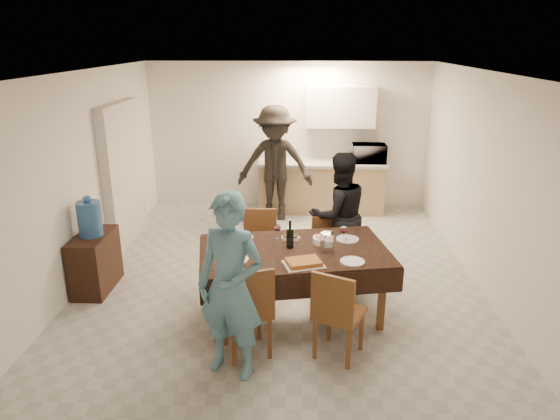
% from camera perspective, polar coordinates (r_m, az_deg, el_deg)
% --- Properties ---
extents(floor, '(5.00, 6.00, 0.02)m').
position_cam_1_polar(floor, '(6.64, 0.16, -7.53)').
color(floor, '#AEAEA9').
rests_on(floor, ground).
extents(ceiling, '(5.00, 6.00, 0.02)m').
position_cam_1_polar(ceiling, '(5.95, 0.18, 15.50)').
color(ceiling, white).
rests_on(ceiling, wall_back).
extents(wall_back, '(5.00, 0.02, 2.60)m').
position_cam_1_polar(wall_back, '(9.09, 0.96, 8.45)').
color(wall_back, white).
rests_on(wall_back, floor).
extents(wall_front, '(5.00, 0.02, 2.60)m').
position_cam_1_polar(wall_front, '(3.38, -1.99, -10.48)').
color(wall_front, white).
rests_on(wall_front, floor).
extents(wall_left, '(0.02, 6.00, 2.60)m').
position_cam_1_polar(wall_left, '(6.75, -21.61, 3.37)').
color(wall_left, white).
rests_on(wall_left, floor).
extents(wall_right, '(0.02, 6.00, 2.60)m').
position_cam_1_polar(wall_right, '(6.56, 22.57, 2.83)').
color(wall_right, white).
rests_on(wall_right, floor).
extents(stub_partition, '(0.15, 1.40, 2.10)m').
position_cam_1_polar(stub_partition, '(7.85, -17.43, 4.01)').
color(stub_partition, beige).
rests_on(stub_partition, floor).
extents(kitchen_base_cabinet, '(2.20, 0.60, 0.86)m').
position_cam_1_polar(kitchen_base_cabinet, '(8.98, 4.71, 2.55)').
color(kitchen_base_cabinet, tan).
rests_on(kitchen_base_cabinet, floor).
extents(kitchen_worktop, '(2.24, 0.64, 0.05)m').
position_cam_1_polar(kitchen_worktop, '(8.87, 4.79, 5.37)').
color(kitchen_worktop, '#B8B8B3').
rests_on(kitchen_worktop, kitchen_base_cabinet).
extents(upper_cabinet, '(1.20, 0.34, 0.70)m').
position_cam_1_polar(upper_cabinet, '(8.85, 6.91, 11.63)').
color(upper_cabinet, white).
rests_on(upper_cabinet, wall_back).
extents(dining_table, '(2.21, 1.53, 0.79)m').
position_cam_1_polar(dining_table, '(5.46, 1.65, -4.87)').
color(dining_table, black).
rests_on(dining_table, floor).
extents(chair_near_left, '(0.57, 0.59, 0.52)m').
position_cam_1_polar(chair_near_left, '(4.81, -4.01, -10.61)').
color(chair_near_left, brown).
rests_on(chair_near_left, floor).
extents(chair_near_right, '(0.57, 0.59, 0.51)m').
position_cam_1_polar(chair_near_right, '(4.81, 6.93, -10.97)').
color(chair_near_right, brown).
rests_on(chair_near_right, floor).
extents(chair_far_left, '(0.43, 0.43, 0.50)m').
position_cam_1_polar(chair_far_left, '(6.16, -2.45, -3.89)').
color(chair_far_left, brown).
rests_on(chair_far_left, floor).
extents(chair_far_right, '(0.50, 0.51, 0.46)m').
position_cam_1_polar(chair_far_right, '(6.17, 5.93, -4.37)').
color(chair_far_right, brown).
rests_on(chair_far_right, floor).
extents(console, '(0.39, 0.77, 0.71)m').
position_cam_1_polar(console, '(6.58, -20.36, -5.60)').
color(console, black).
rests_on(console, floor).
extents(water_jug, '(0.28, 0.28, 0.42)m').
position_cam_1_polar(water_jug, '(6.38, -20.94, -0.94)').
color(water_jug, '#3468B0').
rests_on(water_jug, console).
extents(wine_bottle, '(0.08, 0.08, 0.32)m').
position_cam_1_polar(wine_bottle, '(5.43, 1.15, -2.74)').
color(wine_bottle, black).
rests_on(wine_bottle, dining_table).
extents(water_pitcher, '(0.14, 0.14, 0.22)m').
position_cam_1_polar(water_pitcher, '(5.36, 5.41, -3.71)').
color(water_pitcher, white).
rests_on(water_pitcher, dining_table).
extents(savoury_tart, '(0.47, 0.40, 0.05)m').
position_cam_1_polar(savoury_tart, '(5.09, 2.72, -5.99)').
color(savoury_tart, '#BF7738').
rests_on(savoury_tart, dining_table).
extents(salad_bowl, '(0.20, 0.20, 0.08)m').
position_cam_1_polar(salad_bowl, '(5.60, 4.77, -3.47)').
color(salad_bowl, white).
rests_on(salad_bowl, dining_table).
extents(mushroom_dish, '(0.19, 0.19, 0.03)m').
position_cam_1_polar(mushroom_dish, '(5.70, 1.20, -3.24)').
color(mushroom_dish, white).
rests_on(mushroom_dish, dining_table).
extents(wine_glass_a, '(0.09, 0.09, 0.19)m').
position_cam_1_polar(wine_glass_a, '(5.21, -4.46, -4.54)').
color(wine_glass_a, white).
rests_on(wine_glass_a, dining_table).
extents(wine_glass_b, '(0.08, 0.08, 0.19)m').
position_cam_1_polar(wine_glass_b, '(5.66, 7.29, -2.70)').
color(wine_glass_b, white).
rests_on(wine_glass_b, dining_table).
extents(wine_glass_c, '(0.08, 0.08, 0.18)m').
position_cam_1_polar(wine_glass_c, '(5.69, -0.30, -2.45)').
color(wine_glass_c, white).
rests_on(wine_glass_c, dining_table).
extents(plate_near_left, '(0.26, 0.26, 0.02)m').
position_cam_1_polar(plate_near_left, '(5.21, -5.04, -5.63)').
color(plate_near_left, white).
rests_on(plate_near_left, dining_table).
extents(plate_near_right, '(0.25, 0.25, 0.01)m').
position_cam_1_polar(plate_near_right, '(5.19, 8.27, -5.84)').
color(plate_near_right, white).
rests_on(plate_near_right, dining_table).
extents(plate_far_left, '(0.24, 0.24, 0.01)m').
position_cam_1_polar(plate_far_left, '(5.76, -4.28, -3.15)').
color(plate_far_left, white).
rests_on(plate_far_left, dining_table).
extents(plate_far_right, '(0.26, 0.26, 0.01)m').
position_cam_1_polar(plate_far_right, '(5.74, 7.72, -3.33)').
color(plate_far_right, white).
rests_on(plate_far_right, dining_table).
extents(microwave, '(0.58, 0.39, 0.32)m').
position_cam_1_polar(microwave, '(8.90, 10.13, 6.41)').
color(microwave, white).
rests_on(microwave, kitchen_worktop).
extents(person_near, '(0.74, 0.60, 1.75)m').
position_cam_1_polar(person_near, '(4.50, -5.66, -8.74)').
color(person_near, '#558BA6').
rests_on(person_near, floor).
extents(person_far, '(0.97, 0.87, 1.65)m').
position_cam_1_polar(person_far, '(6.43, 6.73, -0.59)').
color(person_far, black).
rests_on(person_far, floor).
extents(person_kitchen, '(1.26, 0.72, 1.95)m').
position_cam_1_polar(person_kitchen, '(8.41, -0.57, 5.31)').
color(person_kitchen, black).
rests_on(person_kitchen, floor).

